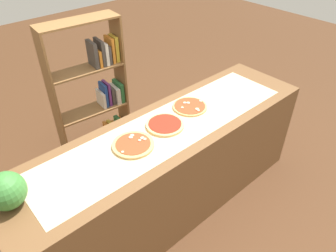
% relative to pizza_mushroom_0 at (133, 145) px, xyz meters
% --- Properties ---
extents(ground_plane, '(12.00, 12.00, 0.00)m').
position_rel_pizza_mushroom_0_xyz_m(ground_plane, '(0.32, -0.01, -0.90)').
color(ground_plane, '#4C2D19').
extents(counter, '(2.59, 0.69, 0.89)m').
position_rel_pizza_mushroom_0_xyz_m(counter, '(0.32, -0.01, -0.46)').
color(counter, brown).
rests_on(counter, ground_plane).
extents(parchment_paper, '(2.17, 0.51, 0.00)m').
position_rel_pizza_mushroom_0_xyz_m(parchment_paper, '(0.32, -0.01, -0.01)').
color(parchment_paper, beige).
rests_on(parchment_paper, counter).
extents(pizza_mushroom_0, '(0.30, 0.30, 0.03)m').
position_rel_pizza_mushroom_0_xyz_m(pizza_mushroom_0, '(0.00, 0.00, 0.00)').
color(pizza_mushroom_0, tan).
rests_on(pizza_mushroom_0, parchment_paper).
extents(pizza_plain_1, '(0.29, 0.29, 0.02)m').
position_rel_pizza_mushroom_0_xyz_m(pizza_plain_1, '(0.32, 0.03, 0.00)').
color(pizza_plain_1, '#DBB26B').
rests_on(pizza_plain_1, parchment_paper).
extents(pizza_mushroom_2, '(0.28, 0.28, 0.02)m').
position_rel_pizza_mushroom_0_xyz_m(pizza_mushroom_2, '(0.64, 0.08, -0.00)').
color(pizza_mushroom_2, tan).
rests_on(pizza_mushroom_2, parchment_paper).
extents(watermelon, '(0.22, 0.22, 0.22)m').
position_rel_pizza_mushroom_0_xyz_m(watermelon, '(-0.83, 0.05, 0.10)').
color(watermelon, '#387A33').
rests_on(watermelon, counter).
extents(bookshelf, '(0.77, 0.30, 1.42)m').
position_rel_pizza_mushroom_0_xyz_m(bookshelf, '(0.40, 1.16, -0.22)').
color(bookshelf, brown).
rests_on(bookshelf, ground_plane).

